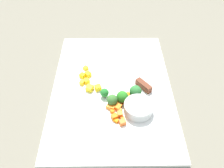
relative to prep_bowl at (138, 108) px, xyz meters
The scene contains 29 objects.
ground_plane 0.13m from the prep_bowl, 144.15° to the right, with size 4.00×4.00×0.00m, color #6D6959.
cutting_board 0.13m from the prep_bowl, 144.15° to the right, with size 0.55×0.39×0.01m, color white.
prep_bowl is the anchor object (origin of this frame).
chef_knife 0.14m from the prep_bowl, behind, with size 0.25×0.20×0.02m.
carrot_dice_0 0.07m from the prep_bowl, 96.15° to the right, with size 0.01×0.01×0.01m, color orange.
carrot_dice_1 0.07m from the prep_bowl, 46.88° to the right, with size 0.02×0.01×0.01m, color orange.
carrot_dice_2 0.06m from the prep_bowl, 89.38° to the right, with size 0.01×0.01×0.01m, color orange.
carrot_dice_3 0.08m from the prep_bowl, 61.00° to the right, with size 0.01×0.01×0.01m, color orange.
carrot_dice_4 0.07m from the prep_bowl, 136.48° to the right, with size 0.01×0.01×0.01m, color orange.
carrot_dice_5 0.07m from the prep_bowl, 114.35° to the right, with size 0.01×0.02×0.01m, color orange.
carrot_dice_6 0.06m from the prep_bowl, 71.42° to the right, with size 0.01×0.02×0.02m, color orange.
carrot_dice_7 0.08m from the prep_bowl, 87.66° to the right, with size 0.01×0.01×0.01m, color orange.
carrot_dice_8 0.06m from the prep_bowl, 128.18° to the right, with size 0.01×0.02×0.01m, color orange.
carrot_dice_9 0.07m from the prep_bowl, 156.15° to the right, with size 0.02×0.02×0.01m, color orange.
carrot_dice_10 0.08m from the prep_bowl, 69.44° to the right, with size 0.01×0.02×0.02m, color orange.
carrot_dice_11 0.06m from the prep_bowl, 57.61° to the right, with size 0.01×0.01×0.01m, color orange.
carrot_dice_12 0.09m from the prep_bowl, 99.17° to the right, with size 0.02×0.02×0.01m, color orange.
carrot_dice_13 0.06m from the prep_bowl, 99.98° to the right, with size 0.02×0.02×0.01m, color orange.
pepper_dice_0 0.23m from the prep_bowl, 130.40° to the right, with size 0.02×0.02×0.01m, color yellow.
pepper_dice_1 0.20m from the prep_bowl, 127.35° to the right, with size 0.02×0.01×0.01m, color yellow.
pepper_dice_2 0.17m from the prep_bowl, 120.83° to the right, with size 0.02×0.02×0.02m, color yellow.
pepper_dice_3 0.22m from the prep_bowl, 134.39° to the right, with size 0.02×0.02×0.02m, color yellow.
pepper_dice_4 0.15m from the prep_bowl, 126.61° to the right, with size 0.02×0.02×0.02m, color yellow.
pepper_dice_5 0.21m from the prep_bowl, 123.57° to the right, with size 0.01×0.02×0.01m, color yellow.
pepper_dice_6 0.26m from the prep_bowl, 138.45° to the right, with size 0.01×0.01×0.01m, color yellow.
broccoli_floret_0 0.08m from the prep_bowl, 109.45° to the right, with size 0.03×0.03×0.04m.
broccoli_floret_1 0.06m from the prep_bowl, behind, with size 0.04×0.04×0.04m.
broccoli_floret_2 0.12m from the prep_bowl, 120.79° to the right, with size 0.03×0.03×0.03m.
broccoli_floret_3 0.06m from the prep_bowl, 129.93° to the right, with size 0.04×0.04×0.04m.
Camera 1 is at (0.54, -0.01, 0.57)m, focal length 37.60 mm.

